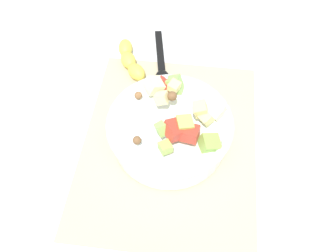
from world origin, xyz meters
TOP-DOWN VIEW (x-y plane):
  - ground_plane at (0.00, 0.00)m, footprint 2.40×2.40m
  - placemat at (0.00, 0.00)m, footprint 0.48×0.37m
  - salad_bowl at (0.01, 0.00)m, footprint 0.26×0.26m
  - serving_spoon at (0.22, 0.05)m, footprint 0.20×0.07m
  - banana_whole at (0.23, 0.13)m, footprint 0.14×0.10m

SIDE VIEW (x-z plane):
  - ground_plane at x=0.00m, z-range 0.00..0.00m
  - placemat at x=0.00m, z-range 0.00..0.01m
  - serving_spoon at x=0.22m, z-range 0.00..0.02m
  - banana_whole at x=0.23m, z-range 0.00..0.04m
  - salad_bowl at x=0.01m, z-range -0.01..0.11m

